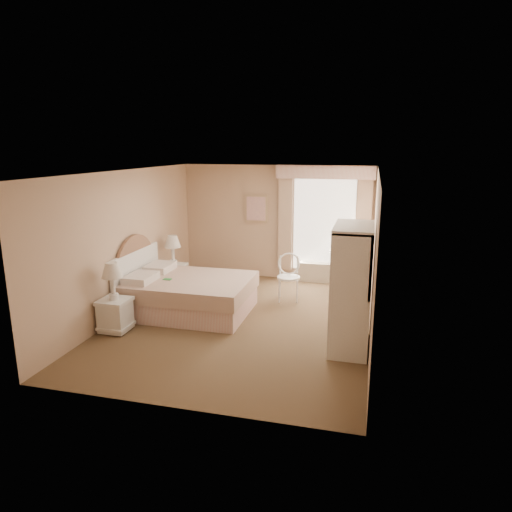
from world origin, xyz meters
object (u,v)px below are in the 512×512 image
(nightstand_far, at_px, (174,270))
(cafe_chair, at_px, (289,273))
(armoire, at_px, (351,298))
(bed, at_px, (185,293))
(round_table, at_px, (347,263))
(nightstand_near, at_px, (115,306))

(nightstand_far, relative_size, cafe_chair, 1.25)
(nightstand_far, height_order, armoire, armoire)
(bed, bearing_deg, nightstand_far, 122.27)
(bed, relative_size, nightstand_far, 1.89)
(cafe_chair, height_order, armoire, armoire)
(bed, xyz_separation_m, round_table, (2.70, 2.23, 0.17))
(cafe_chair, bearing_deg, armoire, -65.34)
(bed, relative_size, armoire, 1.17)
(bed, height_order, nightstand_far, bed)
(armoire, bearing_deg, cafe_chair, 123.71)
(armoire, bearing_deg, nightstand_far, 152.55)
(nightstand_near, relative_size, nightstand_far, 0.99)
(nightstand_near, height_order, round_table, nightstand_near)
(nightstand_near, bearing_deg, cafe_chair, 43.13)
(cafe_chair, relative_size, armoire, 0.49)
(bed, distance_m, round_table, 3.51)
(nightstand_far, distance_m, armoire, 4.13)
(nightstand_near, distance_m, cafe_chair, 3.28)
(nightstand_near, distance_m, round_table, 4.78)
(round_table, bearing_deg, armoire, -85.61)
(nightstand_far, relative_size, round_table, 1.44)
(nightstand_far, height_order, cafe_chair, nightstand_far)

